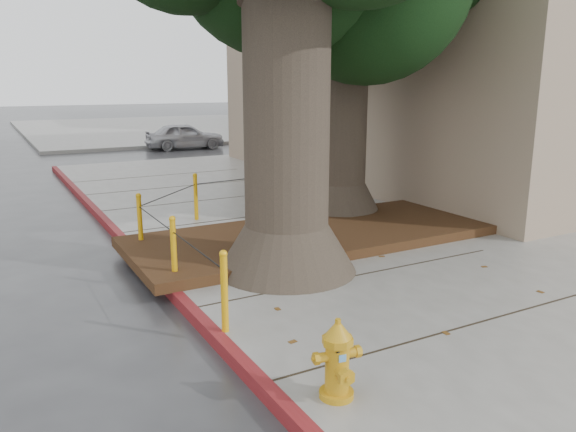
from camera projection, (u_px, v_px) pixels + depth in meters
name	position (u px, v px, depth m)	size (l,w,h in m)	color
ground	(429.00, 349.00, 6.15)	(140.00, 140.00, 0.00)	#28282B
sidewalk_main	(571.00, 226.00, 11.08)	(16.00, 26.00, 0.15)	slate
sidewalk_far	(164.00, 128.00, 34.50)	(16.00, 20.00, 0.15)	slate
curb_red	(180.00, 300.00, 7.33)	(0.14, 26.00, 0.16)	maroon
planter_bed	(314.00, 235.00, 9.84)	(6.40, 2.60, 0.16)	black
building_corner	(494.00, 8.00, 16.91)	(12.00, 13.00, 10.00)	gray
building_side_white	(337.00, 54.00, 34.75)	(10.00, 10.00, 9.00)	silver
building_side_grey	(359.00, 39.00, 42.32)	(12.00, 14.00, 12.00)	slate
bollard_ring	(208.00, 217.00, 9.32)	(3.79, 5.39, 0.95)	#E9A30C
fire_hydrant	(337.00, 360.00, 4.86)	(0.39, 0.37, 0.74)	gold
car_silver	(185.00, 136.00, 24.17)	(1.33, 3.32, 1.13)	#B1B0B6
car_red	(382.00, 129.00, 26.84)	(1.39, 3.98, 1.31)	maroon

